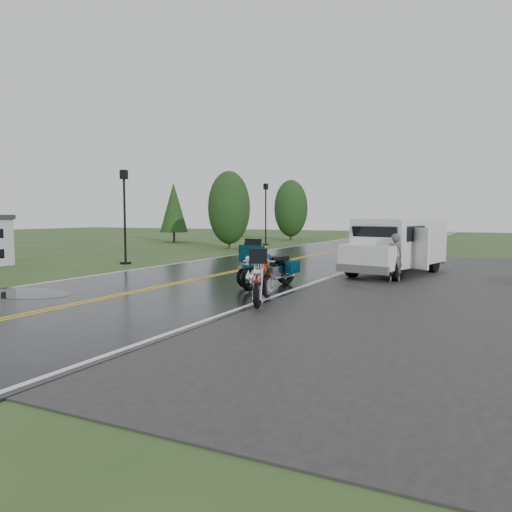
{
  "coord_description": "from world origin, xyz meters",
  "views": [
    {
      "loc": [
        9.14,
        -10.77,
        2.15
      ],
      "look_at": [
        2.8,
        2.0,
        1.0
      ],
      "focal_mm": 35.0,
      "sensor_mm": 36.0,
      "label": 1
    }
  ],
  "objects_px": {
    "person_at_van": "(394,258)",
    "lamp_post_near_left": "(125,217)",
    "van_white": "(353,248)",
    "motorcycle_red": "(257,282)",
    "motorcycle_teal": "(250,267)",
    "motorcycle_silver": "(246,268)",
    "lamp_post_far_left": "(266,214)"
  },
  "relations": [
    {
      "from": "person_at_van",
      "to": "lamp_post_near_left",
      "type": "relative_size",
      "value": 0.37
    },
    {
      "from": "van_white",
      "to": "lamp_post_near_left",
      "type": "height_order",
      "value": "lamp_post_near_left"
    },
    {
      "from": "motorcycle_red",
      "to": "motorcycle_teal",
      "type": "height_order",
      "value": "motorcycle_teal"
    },
    {
      "from": "motorcycle_silver",
      "to": "lamp_post_far_left",
      "type": "xyz_separation_m",
      "value": [
        -8.99,
        20.4,
        1.64
      ]
    },
    {
      "from": "motorcycle_teal",
      "to": "lamp_post_far_left",
      "type": "distance_m",
      "value": 23.01
    },
    {
      "from": "motorcycle_teal",
      "to": "lamp_post_near_left",
      "type": "height_order",
      "value": "lamp_post_near_left"
    },
    {
      "from": "motorcycle_silver",
      "to": "person_at_van",
      "type": "xyz_separation_m",
      "value": [
        3.54,
        3.58,
        0.14
      ]
    },
    {
      "from": "person_at_van",
      "to": "motorcycle_silver",
      "type": "bearing_deg",
      "value": 9.18
    },
    {
      "from": "van_white",
      "to": "person_at_van",
      "type": "height_order",
      "value": "van_white"
    },
    {
      "from": "lamp_post_far_left",
      "to": "lamp_post_near_left",
      "type": "bearing_deg",
      "value": -87.79
    },
    {
      "from": "lamp_post_far_left",
      "to": "person_at_van",
      "type": "bearing_deg",
      "value": -53.31
    },
    {
      "from": "motorcycle_teal",
      "to": "lamp_post_near_left",
      "type": "distance_m",
      "value": 10.23
    },
    {
      "from": "motorcycle_silver",
      "to": "person_at_van",
      "type": "distance_m",
      "value": 5.04
    },
    {
      "from": "motorcycle_red",
      "to": "lamp_post_far_left",
      "type": "relative_size",
      "value": 0.5
    },
    {
      "from": "motorcycle_red",
      "to": "lamp_post_near_left",
      "type": "relative_size",
      "value": 0.54
    },
    {
      "from": "motorcycle_teal",
      "to": "van_white",
      "type": "relative_size",
      "value": 0.47
    },
    {
      "from": "motorcycle_red",
      "to": "person_at_van",
      "type": "relative_size",
      "value": 1.46
    },
    {
      "from": "lamp_post_near_left",
      "to": "van_white",
      "type": "bearing_deg",
      "value": -1.8
    },
    {
      "from": "van_white",
      "to": "lamp_post_far_left",
      "type": "relative_size",
      "value": 1.17
    },
    {
      "from": "motorcycle_teal",
      "to": "person_at_van",
      "type": "distance_m",
      "value": 5.17
    },
    {
      "from": "motorcycle_teal",
      "to": "motorcycle_silver",
      "type": "relative_size",
      "value": 1.16
    },
    {
      "from": "van_white",
      "to": "lamp_post_near_left",
      "type": "bearing_deg",
      "value": -168.34
    },
    {
      "from": "person_at_van",
      "to": "lamp_post_near_left",
      "type": "height_order",
      "value": "lamp_post_near_left"
    },
    {
      "from": "person_at_van",
      "to": "lamp_post_near_left",
      "type": "xyz_separation_m",
      "value": [
        -11.92,
        0.9,
        1.33
      ]
    },
    {
      "from": "motorcycle_red",
      "to": "person_at_van",
      "type": "bearing_deg",
      "value": 56.8
    },
    {
      "from": "motorcycle_silver",
      "to": "motorcycle_teal",
      "type": "bearing_deg",
      "value": -27.9
    },
    {
      "from": "motorcycle_silver",
      "to": "van_white",
      "type": "relative_size",
      "value": 0.4
    },
    {
      "from": "motorcycle_red",
      "to": "person_at_van",
      "type": "height_order",
      "value": "person_at_van"
    },
    {
      "from": "person_at_van",
      "to": "lamp_post_far_left",
      "type": "xyz_separation_m",
      "value": [
        -12.53,
        16.82,
        1.5
      ]
    },
    {
      "from": "motorcycle_red",
      "to": "lamp_post_near_left",
      "type": "xyz_separation_m",
      "value": [
        -10.14,
        7.28,
        1.43
      ]
    },
    {
      "from": "motorcycle_silver",
      "to": "motorcycle_red",
      "type": "bearing_deg",
      "value": -33.8
    },
    {
      "from": "motorcycle_teal",
      "to": "person_at_van",
      "type": "bearing_deg",
      "value": 64.13
    }
  ]
}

